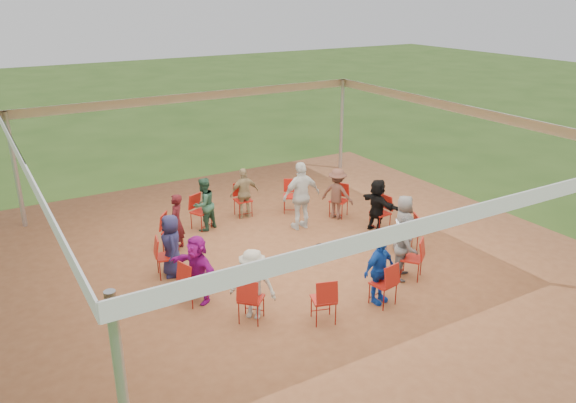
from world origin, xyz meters
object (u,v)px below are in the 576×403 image
chair_9 (251,299)px  chair_4 (243,200)px  laptop (396,226)px  chair_10 (324,300)px  standing_person (301,196)px  chair_5 (201,212)px  person_seated_7 (197,269)px  person_seated_3 (244,193)px  chair_1 (380,213)px  person_seated_6 (172,246)px  person_seated_2 (337,194)px  person_seated_9 (379,270)px  person_seated_0 (404,224)px  person_seated_10 (407,247)px  chair_12 (412,259)px  chair_8 (193,282)px  chair_7 (167,257)px  chair_6 (172,232)px  person_seated_4 (204,204)px  chair_2 (339,201)px  person_seated_5 (176,222)px  person_seated_8 (253,284)px  chair_0 (408,233)px  cable_coil (322,246)px  chair_11 (383,284)px  chair_3 (291,196)px

chair_9 → chair_4: bearing=110.8°
laptop → chair_10: bearing=142.0°
standing_person → laptop: 2.57m
chair_5 → person_seated_7: person_seated_7 is taller
chair_5 → person_seated_3: person_seated_3 is taller
chair_1 → chair_10: 4.55m
chair_10 → person_seated_6: (-1.76, 3.13, 0.24)m
person_seated_2 → person_seated_9: same height
person_seated_9 → laptop: person_seated_9 is taller
person_seated_0 → person_seated_10: same height
chair_12 → person_seated_9: bearing=161.0°
person_seated_0 → chair_8: bearing=111.3°
person_seated_3 → person_seated_0: bearing=124.6°
chair_7 → chair_6: bearing=166.2°
chair_4 → chair_9: size_ratio=1.00×
chair_1 → person_seated_3: bearing=43.0°
chair_5 → chair_9: same height
person_seated_7 → person_seated_6: bearing=166.2°
chair_10 → person_seated_4: 5.06m
chair_2 → person_seated_5: bearing=56.3°
chair_7 → person_seated_2: size_ratio=0.66×
chair_4 → laptop: size_ratio=2.51×
laptop → chair_5: bearing=68.0°
person_seated_8 → chair_1: bearing=68.7°
chair_10 → person_seated_6: bearing=137.0°
chair_4 → person_seated_0: bearing=123.7°
chair_5 → person_seated_0: person_seated_0 is taller
chair_0 → laptop: size_ratio=2.51×
person_seated_6 → person_seated_9: (3.06, -3.10, 0.00)m
chair_7 → person_seated_9: (3.17, -3.12, 0.24)m
chair_2 → person_seated_5: 4.46m
person_seated_2 → laptop: (-0.02, -2.38, -0.05)m
chair_5 → standing_person: bearing=126.1°
chair_12 → standing_person: standing_person is taller
person_seated_0 → laptop: 0.17m
chair_8 → cable_coil: size_ratio=2.52×
chair_10 → cable_coil: 3.22m
chair_1 → standing_person: size_ratio=0.51×
person_seated_2 → chair_11: bearing=125.5°
chair_0 → chair_4: bearing=55.4°
chair_2 → chair_3: size_ratio=1.00×
person_seated_5 → chair_4: bearing=154.7°
chair_0 → standing_person: (-1.42, 2.40, 0.44)m
chair_4 → person_seated_7: person_seated_7 is taller
chair_2 → laptop: (-0.12, -2.45, 0.19)m
person_seated_0 → person_seated_10: size_ratio=1.00×
chair_7 → person_seated_5: bearing=161.0°
chair_2 → person_seated_8: size_ratio=0.66×
chair_5 → chair_8: (-1.53, -3.33, 0.00)m
laptop → chair_4: bearing=53.2°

